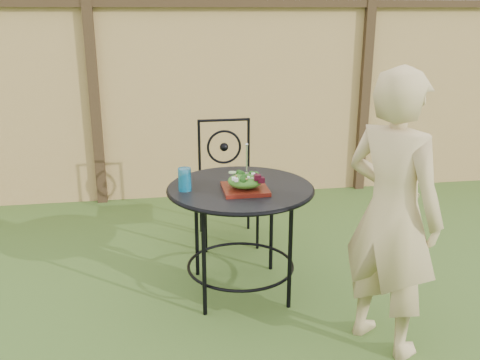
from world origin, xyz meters
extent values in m
plane|color=#274014|center=(0.00, 0.00, 0.00)|extent=(60.00, 60.00, 0.00)
cube|color=tan|center=(0.00, 2.20, 0.90)|extent=(8.00, 0.05, 1.80)
cube|color=black|center=(0.00, 2.15, 1.83)|extent=(8.00, 0.07, 0.07)
cube|color=black|center=(-1.30, 2.15, 0.95)|extent=(0.09, 0.09, 1.90)
cube|color=black|center=(1.30, 2.15, 0.95)|extent=(0.09, 0.09, 1.90)
cylinder|color=black|center=(-0.26, 0.24, 0.71)|extent=(0.90, 0.90, 0.02)
torus|color=black|center=(-0.26, 0.24, 0.71)|extent=(0.92, 0.92, 0.02)
torus|color=black|center=(-0.26, 0.24, 0.18)|extent=(0.70, 0.70, 0.02)
cylinder|color=black|center=(0.00, 0.50, 0.35)|extent=(0.03, 0.03, 0.71)
cylinder|color=black|center=(-0.52, 0.50, 0.35)|extent=(0.03, 0.03, 0.71)
cylinder|color=black|center=(-0.52, -0.02, 0.35)|extent=(0.03, 0.03, 0.71)
cylinder|color=black|center=(0.00, -0.02, 0.35)|extent=(0.03, 0.03, 0.71)
cube|color=black|center=(-0.22, 1.05, 0.45)|extent=(0.46, 0.46, 0.03)
cylinder|color=black|center=(-0.22, 1.26, 0.94)|extent=(0.42, 0.02, 0.02)
torus|color=black|center=(-0.22, 1.26, 0.72)|extent=(0.28, 0.02, 0.28)
cylinder|color=black|center=(-0.42, 0.85, 0.22)|extent=(0.02, 0.02, 0.44)
cylinder|color=black|center=(-0.02, 0.85, 0.22)|extent=(0.02, 0.02, 0.44)
cylinder|color=black|center=(-0.42, 1.25, 0.22)|extent=(0.02, 0.02, 0.44)
cylinder|color=black|center=(-0.02, 1.25, 0.22)|extent=(0.02, 0.02, 0.44)
cylinder|color=black|center=(-0.42, 1.26, 0.70)|extent=(0.02, 0.02, 0.50)
cylinder|color=black|center=(-0.02, 1.26, 0.70)|extent=(0.02, 0.02, 0.50)
imported|color=tan|center=(0.42, -0.46, 0.76)|extent=(0.61, 0.67, 1.53)
cube|color=#430E09|center=(-0.25, 0.15, 0.74)|extent=(0.27, 0.27, 0.02)
ellipsoid|color=#235614|center=(-0.25, 0.15, 0.79)|extent=(0.21, 0.21, 0.08)
cylinder|color=silver|center=(-0.24, 0.15, 0.92)|extent=(0.01, 0.01, 0.18)
cylinder|color=#0B5C82|center=(-0.60, 0.22, 0.79)|extent=(0.08, 0.08, 0.14)
camera|label=1|loc=(-0.77, -2.88, 1.78)|focal=40.00mm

